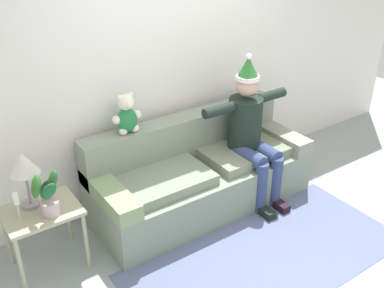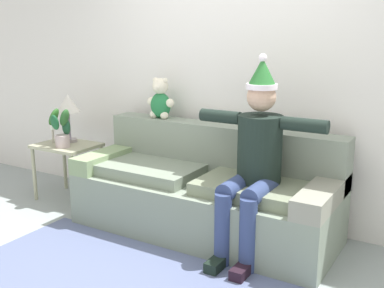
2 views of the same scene
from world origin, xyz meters
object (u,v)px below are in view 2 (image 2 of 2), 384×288
person_seated (254,156)px  candle_tall (52,128)px  couch (206,192)px  potted_plant (61,128)px  teddy_bear (160,100)px  side_table (67,152)px  table_lamp (68,106)px

person_seated → candle_tall: bearing=177.1°
person_seated → candle_tall: 2.28m
couch → candle_tall: 1.81m
potted_plant → teddy_bear: bearing=23.6°
couch → potted_plant: 1.61m
person_seated → side_table: (-2.11, 0.14, -0.29)m
potted_plant → candle_tall: (-0.22, 0.09, -0.04)m
couch → potted_plant: bearing=-174.7°
candle_tall → couch: bearing=1.7°
couch → person_seated: size_ratio=1.46×
teddy_bear → person_seated: bearing=-20.3°
person_seated → table_lamp: bearing=173.9°
couch → teddy_bear: (-0.64, 0.25, 0.72)m
teddy_bear → couch: bearing=-21.8°
teddy_bear → potted_plant: size_ratio=0.96×
person_seated → teddy_bear: person_seated is taller
side_table → candle_tall: 0.29m
teddy_bear → potted_plant: (-0.91, -0.40, -0.29)m
table_lamp → candle_tall: 0.28m
person_seated → table_lamp: 2.17m
person_seated → potted_plant: 2.06m
teddy_bear → side_table: size_ratio=0.64×
side_table → potted_plant: (0.05, -0.11, 0.28)m
teddy_bear → table_lamp: 1.03m
potted_plant → candle_tall: potted_plant is taller
person_seated → teddy_bear: size_ratio=4.00×
teddy_bear → side_table: (-0.96, -0.29, -0.57)m
teddy_bear → table_lamp: bearing=-169.2°
couch → teddy_bear: bearing=158.2°
potted_plant → side_table: bearing=114.5°
person_seated → teddy_bear: (-1.15, 0.42, 0.28)m
side_table → person_seated: bearing=-3.7°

